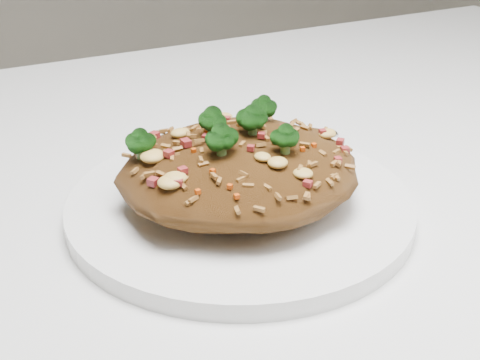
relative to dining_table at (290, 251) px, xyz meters
The scene contains 4 objects.
dining_table is the anchor object (origin of this frame).
plate 0.14m from the dining_table, 146.04° to the right, with size 0.26×0.26×0.01m, color white.
fried_rice 0.17m from the dining_table, 146.23° to the right, with size 0.18×0.17×0.07m.
fork 0.11m from the dining_table, 118.22° to the left, with size 0.16×0.06×0.00m.
Camera 1 is at (-0.28, -0.45, 1.01)m, focal length 50.00 mm.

